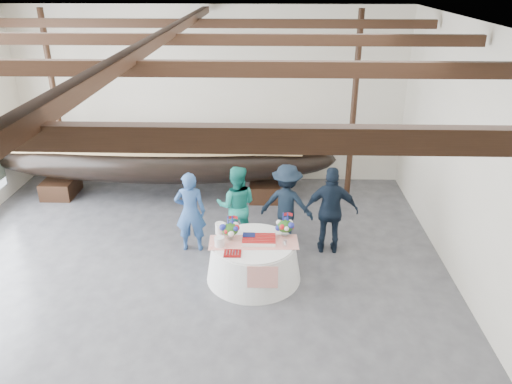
{
  "coord_description": "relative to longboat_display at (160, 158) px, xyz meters",
  "views": [
    {
      "loc": [
        1.59,
        -6.66,
        5.29
      ],
      "look_at": [
        1.3,
        2.58,
        1.12
      ],
      "focal_mm": 35.0,
      "sensor_mm": 36.0,
      "label": 1
    }
  ],
  "objects": [
    {
      "name": "longboat_display",
      "position": [
        0.0,
        0.0,
        0.0
      ],
      "size": [
        8.63,
        1.73,
        1.62
      ],
      "color": "black",
      "rests_on": "ground"
    },
    {
      "name": "ceiling",
      "position": [
        1.14,
        -4.75,
        3.47
      ],
      "size": [
        10.0,
        12.0,
        0.01
      ],
      "primitive_type": "cube",
      "color": "white",
      "rests_on": "wall_back"
    },
    {
      "name": "guest_man_right",
      "position": [
        3.93,
        -2.55,
        -0.12
      ],
      "size": [
        1.09,
        0.49,
        1.82
      ],
      "primitive_type": "imported",
      "rotation": [
        0.0,
        0.0,
        3.1
      ],
      "color": "black",
      "rests_on": "ground"
    },
    {
      "name": "guest_woman_blue",
      "position": [
        1.13,
        -2.56,
        -0.19
      ],
      "size": [
        0.64,
        0.44,
        1.69
      ],
      "primitive_type": "imported",
      "rotation": [
        0.0,
        0.0,
        3.2
      ],
      "color": "#2B4F8A",
      "rests_on": "ground"
    },
    {
      "name": "guest_man_left",
      "position": [
        3.06,
        -2.16,
        -0.18
      ],
      "size": [
        1.22,
        0.87,
        1.71
      ],
      "primitive_type": "imported",
      "rotation": [
        0.0,
        0.0,
        2.91
      ],
      "color": "black",
      "rests_on": "ground"
    },
    {
      "name": "pavilion_structure",
      "position": [
        1.14,
        -3.94,
        2.97
      ],
      "size": [
        9.8,
        11.76,
        4.5
      ],
      "color": "black",
      "rests_on": "ground"
    },
    {
      "name": "floor",
      "position": [
        1.14,
        -4.75,
        -1.03
      ],
      "size": [
        10.0,
        12.0,
        0.01
      ],
      "primitive_type": "cube",
      "color": "#3D3D42",
      "rests_on": "ground"
    },
    {
      "name": "banquet_table",
      "position": [
        2.43,
        -3.57,
        -0.66
      ],
      "size": [
        1.74,
        1.74,
        0.75
      ],
      "color": "silver",
      "rests_on": "ground"
    },
    {
      "name": "wall_right",
      "position": [
        6.14,
        -4.75,
        1.22
      ],
      "size": [
        0.02,
        12.0,
        4.5
      ],
      "primitive_type": "cube",
      "color": "silver",
      "rests_on": "ground"
    },
    {
      "name": "guest_woman_teal",
      "position": [
        2.04,
        -2.26,
        -0.18
      ],
      "size": [
        0.84,
        0.66,
        1.7
      ],
      "primitive_type": "imported",
      "rotation": [
        0.0,
        0.0,
        3.12
      ],
      "color": "#1A8777",
      "rests_on": "ground"
    },
    {
      "name": "tabletop_items",
      "position": [
        2.42,
        -3.44,
        -0.14
      ],
      "size": [
        1.63,
        0.95,
        0.4
      ],
      "color": "red",
      "rests_on": "banquet_table"
    },
    {
      "name": "wall_back",
      "position": [
        1.14,
        1.25,
        1.22
      ],
      "size": [
        10.0,
        0.02,
        4.5
      ],
      "primitive_type": "cube",
      "color": "silver",
      "rests_on": "ground"
    }
  ]
}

